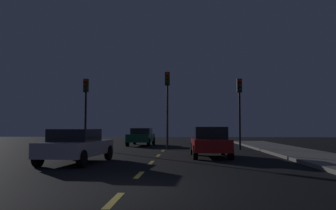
% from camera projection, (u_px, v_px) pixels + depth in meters
% --- Properties ---
extents(ground_plane, '(80.00, 80.00, 0.00)m').
position_uv_depth(ground_plane, '(153.00, 161.00, 15.19)').
color(ground_plane, black).
extents(sidewalk_curb_right, '(3.00, 40.00, 0.15)m').
position_uv_depth(sidewalk_curb_right, '(331.00, 160.00, 14.82)').
color(sidewalk_curb_right, gray).
rests_on(sidewalk_curb_right, ground_plane).
extents(lane_stripe_nearest, '(0.16, 1.60, 0.01)m').
position_uv_depth(lane_stripe_nearest, '(114.00, 200.00, 7.01)').
color(lane_stripe_nearest, '#EACC4C').
rests_on(lane_stripe_nearest, ground_plane).
extents(lane_stripe_second, '(0.16, 1.60, 0.01)m').
position_uv_depth(lane_stripe_second, '(139.00, 175.00, 10.80)').
color(lane_stripe_second, '#EACC4C').
rests_on(lane_stripe_second, ground_plane).
extents(lane_stripe_third, '(0.16, 1.60, 0.01)m').
position_uv_depth(lane_stripe_third, '(151.00, 163.00, 14.59)').
color(lane_stripe_third, '#EACC4C').
rests_on(lane_stripe_third, ground_plane).
extents(lane_stripe_fourth, '(0.16, 1.60, 0.01)m').
position_uv_depth(lane_stripe_fourth, '(158.00, 155.00, 18.38)').
color(lane_stripe_fourth, '#EACC4C').
rests_on(lane_stripe_fourth, ground_plane).
extents(lane_stripe_fifth, '(0.16, 1.60, 0.01)m').
position_uv_depth(lane_stripe_fifth, '(163.00, 151.00, 22.16)').
color(lane_stripe_fifth, '#EACC4C').
rests_on(lane_stripe_fifth, ground_plane).
extents(traffic_signal_left, '(0.32, 0.38, 4.73)m').
position_uv_depth(traffic_signal_left, '(86.00, 100.00, 23.79)').
color(traffic_signal_left, black).
rests_on(traffic_signal_left, ground_plane).
extents(traffic_signal_center, '(0.32, 0.38, 5.16)m').
position_uv_depth(traffic_signal_center, '(167.00, 95.00, 23.53)').
color(traffic_signal_center, '#2D2D30').
rests_on(traffic_signal_center, ground_plane).
extents(traffic_signal_right, '(0.32, 0.38, 4.67)m').
position_uv_depth(traffic_signal_right, '(240.00, 100.00, 23.28)').
color(traffic_signal_right, black).
rests_on(traffic_signal_right, ground_plane).
extents(car_stopped_ahead, '(1.91, 3.97, 1.48)m').
position_uv_depth(car_stopped_ahead, '(210.00, 142.00, 17.39)').
color(car_stopped_ahead, '#B21919').
rests_on(car_stopped_ahead, ground_plane).
extents(car_adjacent_lane, '(2.21, 4.50, 1.39)m').
position_uv_depth(car_adjacent_lane, '(77.00, 145.00, 14.50)').
color(car_adjacent_lane, silver).
rests_on(car_adjacent_lane, ground_plane).
extents(car_oncoming_far, '(1.95, 4.50, 1.41)m').
position_uv_depth(car_oncoming_far, '(141.00, 136.00, 28.86)').
color(car_oncoming_far, '#0F4C2D').
rests_on(car_oncoming_far, ground_plane).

